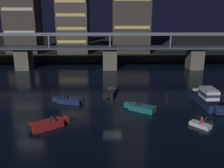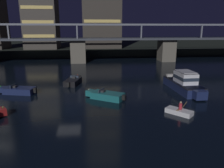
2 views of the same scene
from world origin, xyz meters
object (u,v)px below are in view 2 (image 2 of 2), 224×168
Objects in this scene: tower_west_tall at (41,15)px; cabin_cruiser_near_left at (184,83)px; speedboat_near_right at (18,90)px; dinghy_with_paddler at (179,111)px; speedboat_near_center at (73,81)px; river_bridge at (78,46)px; speedboat_mid_center at (106,95)px.

tower_west_tall is 52.93m from cabin_cruiser_near_left.
dinghy_with_paddler reaches higher than speedboat_near_right.
tower_west_tall is 58.24m from dinghy_with_paddler.
cabin_cruiser_near_left reaches higher than speedboat_near_center.
river_bridge reaches higher than speedboat_mid_center.
tower_west_tall is 3.91× the size of speedboat_near_right.
dinghy_with_paddler is (22.71, -52.28, -11.94)m from tower_west_tall.
river_bridge is at bearing 119.10° from cabin_cruiser_near_left.
cabin_cruiser_near_left is 11.19m from speedboat_mid_center.
tower_west_tall is at bearing 113.48° from dinghy_with_paddler.
tower_west_tall is 7.61× the size of dinghy_with_paddler.
river_bridge reaches higher than speedboat_near_center.
river_bridge is 20.18× the size of speedboat_mid_center.
river_bridge is 21.97m from tower_west_tall.
speedboat_mid_center is (15.83, -46.60, -11.80)m from tower_west_tall.
speedboat_near_right is at bearing -104.96° from river_bridge.
cabin_cruiser_near_left is 1.91× the size of speedboat_mid_center.
tower_west_tall is at bearing 121.15° from cabin_cruiser_near_left.
dinghy_with_paddler is at bearing -116.89° from cabin_cruiser_near_left.
tower_west_tall is 4.24× the size of speedboat_mid_center.
speedboat_near_center is (-0.06, -21.83, -3.71)m from river_bridge.
river_bridge is 22.14m from speedboat_near_center.
cabin_cruiser_near_left is (26.76, -44.28, -11.17)m from tower_west_tall.
cabin_cruiser_near_left is (15.25, -27.41, -3.08)m from river_bridge.
dinghy_with_paddler is (18.19, -9.23, -0.14)m from speedboat_near_right.
cabin_cruiser_near_left is 22.29m from speedboat_near_right.
dinghy_with_paddler reaches higher than speedboat_mid_center.
speedboat_near_center is 17.64m from dinghy_with_paddler.
speedboat_near_right is (-22.25, 1.23, -0.64)m from cabin_cruiser_near_left.
river_bridge is 27.35m from speedboat_near_right.
river_bridge is 4.76× the size of tower_west_tall.
speedboat_mid_center is 8.92m from dinghy_with_paddler.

